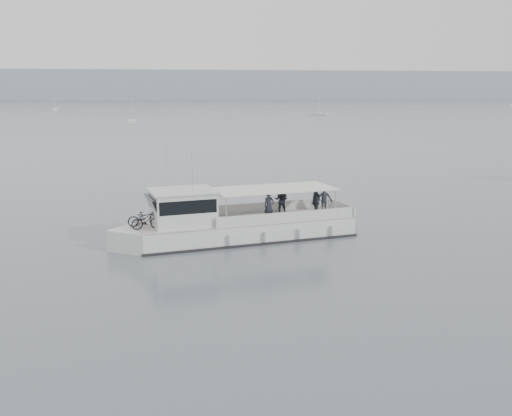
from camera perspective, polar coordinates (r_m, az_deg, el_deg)
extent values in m
plane|color=#566066|center=(31.86, -3.72, -1.95)|extent=(1400.00, 1400.00, 0.00)
cube|color=#939EA8|center=(590.95, -7.77, 12.04)|extent=(1400.00, 90.00, 28.00)
cube|color=silver|center=(29.28, -0.97, -2.30)|extent=(11.38, 5.24, 1.19)
cube|color=silver|center=(28.00, -11.68, -3.19)|extent=(2.91, 2.91, 1.19)
cube|color=beige|center=(29.14, -0.97, -1.16)|extent=(11.38, 5.24, 0.06)
cube|color=black|center=(29.37, -0.97, -3.00)|extent=(11.59, 5.39, 0.17)
cube|color=silver|center=(30.94, 1.05, 0.10)|extent=(7.19, 1.67, 0.55)
cube|color=silver|center=(28.38, 3.12, -0.96)|extent=(7.19, 1.67, 0.55)
cube|color=silver|center=(31.27, 8.51, 0.10)|extent=(0.72, 2.89, 0.55)
cube|color=silver|center=(28.08, -7.36, -0.02)|extent=(3.40, 3.05, 1.65)
cube|color=black|center=(27.78, -10.22, 0.05)|extent=(1.00, 2.35, 1.06)
cube|color=black|center=(28.02, -7.37, 0.53)|extent=(3.23, 3.05, 0.64)
cube|color=silver|center=(27.92, -7.40, 1.73)|extent=(3.62, 3.27, 0.09)
cube|color=white|center=(29.35, 1.72, 1.94)|extent=(6.69, 4.03, 0.07)
cylinder|color=silver|center=(27.34, -3.00, -0.40)|extent=(0.07, 0.07, 1.51)
cylinder|color=silver|center=(29.75, -4.47, 0.56)|extent=(0.07, 0.07, 1.51)
cylinder|color=silver|center=(29.57, 7.93, 0.41)|extent=(0.07, 0.07, 1.51)
cylinder|color=silver|center=(31.82, 5.76, 1.25)|extent=(0.07, 0.07, 1.51)
cylinder|color=silver|center=(28.43, -8.92, 4.29)|extent=(0.03, 0.03, 2.39)
cylinder|color=silver|center=(27.23, -6.40, 3.66)|extent=(0.03, 0.03, 2.02)
cylinder|color=silver|center=(27.36, -2.58, -3.20)|extent=(0.26, 0.26, 0.46)
cylinder|color=silver|center=(27.95, 1.01, -2.88)|extent=(0.26, 0.26, 0.46)
cylinder|color=silver|center=(28.65, 4.44, -2.55)|extent=(0.26, 0.26, 0.46)
cylinder|color=silver|center=(29.44, 7.69, -2.24)|extent=(0.26, 0.26, 0.46)
imported|color=black|center=(28.18, -11.14, -0.96)|extent=(1.65, 0.87, 0.83)
imported|color=black|center=(27.46, -10.89, -1.23)|extent=(1.50, 0.71, 0.87)
imported|color=#262933|center=(28.53, 1.31, 0.14)|extent=(0.65, 0.52, 1.54)
imported|color=#262933|center=(30.34, 2.55, 0.82)|extent=(0.91, 0.82, 1.54)
imported|color=#262933|center=(29.88, 6.03, 0.60)|extent=(0.86, 0.94, 1.54)
imported|color=#262933|center=(31.09, 6.80, 1.01)|extent=(1.01, 0.60, 1.54)
cube|color=silver|center=(347.29, 24.21, 9.34)|extent=(8.13, 6.25, 0.75)
cube|color=silver|center=(347.29, 24.21, 9.39)|extent=(3.53, 3.33, 0.45)
cube|color=silver|center=(145.25, -12.24, 8.45)|extent=(2.21, 6.41, 0.75)
cube|color=silver|center=(145.24, -12.25, 8.57)|extent=(1.84, 2.27, 0.45)
cylinder|color=silver|center=(145.12, -12.31, 9.94)|extent=(0.08, 0.08, 6.99)
cube|color=silver|center=(189.89, 6.24, 9.29)|extent=(6.44, 5.15, 0.75)
cube|color=silver|center=(189.88, 6.24, 9.39)|extent=(2.83, 2.70, 0.45)
cylinder|color=silver|center=(189.79, 6.26, 10.44)|extent=(0.08, 0.08, 6.99)
cube|color=silver|center=(255.26, -19.44, 9.27)|extent=(3.55, 7.29, 0.75)
cube|color=silver|center=(255.25, -19.45, 9.34)|extent=(2.39, 2.78, 0.45)
cylinder|color=silver|center=(255.17, -19.51, 10.20)|extent=(0.08, 0.08, 7.69)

